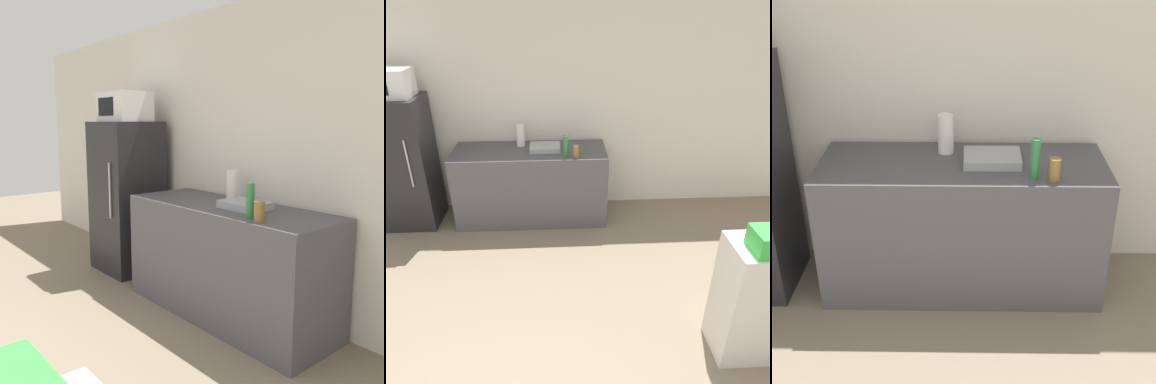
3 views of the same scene
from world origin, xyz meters
The scene contains 6 objects.
wall_back centered at (0.00, 3.37, 1.30)m, with size 8.00×0.06×2.60m, color silver.
counter centered at (0.20, 2.98, 0.46)m, with size 1.84×0.68×0.92m, color #4C4C51.
sink_basin centered at (0.39, 2.98, 0.95)m, with size 0.36×0.27×0.06m, color #9EA3A8.
bottle_tall centered at (0.64, 2.77, 1.05)m, with size 0.06×0.06×0.25m, color #2D7F42.
bottle_short centered at (0.75, 2.73, 0.99)m, with size 0.07×0.07×0.14m, color olive.
paper_towel_roll centered at (0.09, 3.14, 1.05)m, with size 0.10×0.10×0.26m, color white.
Camera 3 is at (0.26, -0.14, 2.32)m, focal length 50.00 mm.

